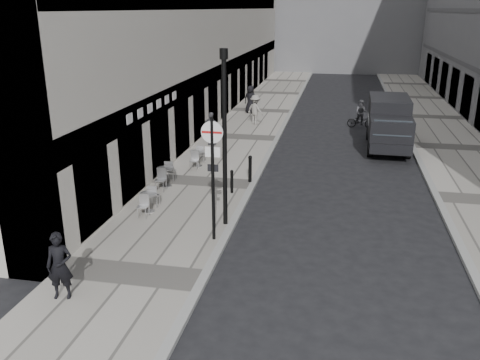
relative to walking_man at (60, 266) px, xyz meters
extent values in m
plane|color=black|center=(3.09, -1.28, -0.97)|extent=(120.00, 120.00, 0.00)
cube|color=#A19B91|center=(1.09, 16.72, -0.91)|extent=(4.00, 60.00, 0.12)
cube|color=#A19B91|center=(12.09, 16.72, -0.91)|extent=(4.00, 60.00, 0.12)
imported|color=black|center=(0.00, 0.00, 0.00)|extent=(0.70, 0.54, 1.69)
cylinder|color=black|center=(2.80, 3.89, 1.03)|extent=(0.10, 0.10, 3.75)
cylinder|color=white|center=(2.80, 3.89, 2.48)|extent=(0.64, 0.05, 0.64)
cube|color=#B21414|center=(2.80, 3.87, 2.48)|extent=(0.59, 0.02, 0.06)
cube|color=white|center=(2.80, 3.92, 1.89)|extent=(0.45, 0.03, 0.30)
cylinder|color=black|center=(2.89, 5.09, 1.83)|extent=(0.14, 0.14, 5.35)
cylinder|color=black|center=(2.89, 5.09, 4.55)|extent=(0.25, 0.25, 0.31)
cylinder|color=black|center=(2.94, 9.37, -0.34)|extent=(0.14, 0.14, 1.02)
cylinder|color=black|center=(2.49, 7.97, -0.43)|extent=(0.11, 0.11, 0.84)
cylinder|color=black|center=(7.89, 14.51, -0.58)|extent=(0.29, 0.78, 0.78)
cylinder|color=black|center=(9.60, 14.47, -0.58)|extent=(0.29, 0.78, 0.78)
cylinder|color=black|center=(7.96, 17.82, -0.58)|extent=(0.29, 0.78, 0.78)
cylinder|color=black|center=(9.67, 17.78, -0.58)|extent=(0.29, 0.78, 0.78)
cube|color=black|center=(8.80, 17.02, 0.54)|extent=(2.02, 3.55, 1.95)
cube|color=black|center=(8.74, 14.40, 0.25)|extent=(1.99, 1.79, 1.36)
cube|color=#1E2328|center=(8.73, 13.66, 0.64)|extent=(1.71, 0.38, 0.72)
imported|color=black|center=(7.59, 20.72, -0.56)|extent=(1.57, 0.62, 0.81)
imported|color=#515055|center=(7.59, 20.72, -0.07)|extent=(0.77, 0.62, 1.53)
imported|color=#4D4D51|center=(0.01, 14.65, 0.01)|extent=(1.08, 0.69, 1.72)
imported|color=gray|center=(1.38, 19.92, 0.04)|extent=(1.32, 1.16, 1.78)
imported|color=black|center=(0.48, 23.30, 0.06)|extent=(1.00, 0.76, 1.82)
cylinder|color=silver|center=(0.08, 5.57, -0.83)|extent=(0.39, 0.39, 0.03)
cylinder|color=silver|center=(0.08, 5.57, -0.51)|extent=(0.05, 0.05, 0.65)
cylinder|color=silver|center=(0.08, 5.57, -0.18)|extent=(0.62, 0.62, 0.03)
cylinder|color=#A4A4A6|center=(-0.22, 8.22, -0.83)|extent=(0.43, 0.43, 0.03)
cylinder|color=#A4A4A6|center=(-0.22, 8.22, -0.48)|extent=(0.06, 0.06, 0.72)
cylinder|color=#A4A4A6|center=(-0.22, 8.22, -0.11)|extent=(0.68, 0.68, 0.03)
cylinder|color=silver|center=(0.29, 11.02, -0.83)|extent=(0.40, 0.40, 0.03)
cylinder|color=silver|center=(0.29, 11.02, -0.50)|extent=(0.05, 0.05, 0.67)
cylinder|color=silver|center=(0.29, 11.02, -0.16)|extent=(0.64, 0.64, 0.03)
camera|label=1|loc=(6.30, -9.73, 5.83)|focal=38.00mm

